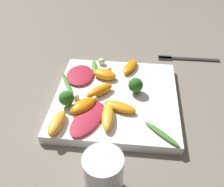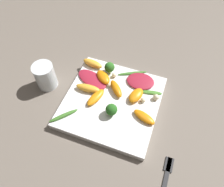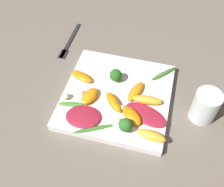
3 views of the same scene
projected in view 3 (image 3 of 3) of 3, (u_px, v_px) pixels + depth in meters
name	position (u px, v px, depth m)	size (l,w,h in m)	color
ground_plane	(117.00, 98.00, 0.69)	(2.40, 2.40, 0.00)	#6B6056
plate	(117.00, 96.00, 0.68)	(0.27, 0.27, 0.02)	white
drinking_glass	(205.00, 105.00, 0.62)	(0.06, 0.06, 0.08)	white
fork	(68.00, 44.00, 0.82)	(0.17, 0.02, 0.01)	#262628
radicchio_leaf_0	(146.00, 115.00, 0.63)	(0.09, 0.12, 0.01)	maroon
radicchio_leaf_1	(83.00, 117.00, 0.62)	(0.07, 0.09, 0.01)	maroon
orange_segment_0	(132.00, 116.00, 0.62)	(0.06, 0.07, 0.02)	orange
orange_segment_1	(151.00, 136.00, 0.59)	(0.03, 0.07, 0.02)	#FCAD33
orange_segment_2	(82.00, 76.00, 0.70)	(0.05, 0.07, 0.02)	orange
orange_segment_3	(89.00, 96.00, 0.66)	(0.06, 0.05, 0.02)	orange
orange_segment_4	(113.00, 102.00, 0.64)	(0.06, 0.06, 0.02)	orange
orange_segment_5	(136.00, 91.00, 0.67)	(0.07, 0.05, 0.02)	orange
orange_segment_6	(147.00, 100.00, 0.65)	(0.03, 0.08, 0.02)	#FCAD33
broccoli_floret_0	(116.00, 75.00, 0.68)	(0.03, 0.03, 0.04)	#84AD5B
broccoli_floret_1	(125.00, 125.00, 0.59)	(0.03, 0.03, 0.04)	#84AD5B
arugula_sprig_0	(94.00, 129.00, 0.61)	(0.05, 0.09, 0.01)	#3D7528
arugula_sprig_1	(164.00, 73.00, 0.71)	(0.07, 0.07, 0.01)	#3D7528
arugula_sprig_2	(71.00, 104.00, 0.65)	(0.03, 0.07, 0.01)	#47842D
macadamia_nut_0	(81.00, 93.00, 0.67)	(0.01, 0.01, 0.01)	beige
macadamia_nut_1	(118.00, 121.00, 0.61)	(0.01, 0.01, 0.01)	beige
macadamia_nut_2	(66.00, 96.00, 0.66)	(0.02, 0.02, 0.02)	beige
macadamia_nut_3	(122.00, 107.00, 0.64)	(0.01, 0.01, 0.01)	beige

